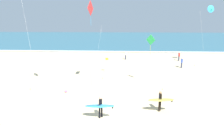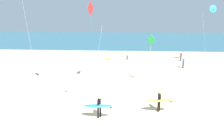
% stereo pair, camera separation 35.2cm
% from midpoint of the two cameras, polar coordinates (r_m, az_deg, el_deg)
% --- Properties ---
extents(ground_plane, '(160.00, 160.00, 0.00)m').
position_cam_midpoint_polar(ground_plane, '(15.85, 2.33, -14.28)').
color(ground_plane, '#D1BA8E').
extents(ocean_water, '(160.00, 60.00, 0.08)m').
position_cam_midpoint_polar(ocean_water, '(72.06, 3.71, 7.46)').
color(ocean_water, '#2D6075').
rests_on(ocean_water, ground).
extents(shoreline_foam, '(160.00, 1.25, 0.01)m').
position_cam_midpoint_polar(shoreline_foam, '(42.62, 3.45, 3.48)').
color(shoreline_foam, white).
rests_on(shoreline_foam, ocean_water).
extents(surfer_lead, '(2.28, 1.01, 1.71)m').
position_cam_midpoint_polar(surfer_lead, '(14.35, -3.33, -12.70)').
color(surfer_lead, black).
rests_on(surfer_lead, ground).
extents(surfer_trailing, '(2.03, 0.95, 1.71)m').
position_cam_midpoint_polar(surfer_trailing, '(15.71, 14.74, -10.76)').
color(surfer_trailing, black).
rests_on(surfer_trailing, ground).
extents(kite_diamond_scarlet_mid, '(0.98, 3.96, 9.04)m').
position_cam_midpoint_polar(kite_diamond_scarlet_mid, '(19.52, -5.82, 15.46)').
color(kite_diamond_scarlet_mid, red).
rests_on(kite_diamond_scarlet_mid, ground).
extents(kite_delta_cobalt_far, '(2.35, 0.67, 9.29)m').
position_cam_midpoint_polar(kite_delta_cobalt_far, '(33.02, 28.46, 14.09)').
color(kite_delta_cobalt_far, '#2D99DB').
rests_on(kite_delta_cobalt_far, ground).
extents(kite_diamond_emerald_high, '(1.74, 1.54, 5.69)m').
position_cam_midpoint_polar(kite_diamond_emerald_high, '(20.43, 12.25, 6.28)').
color(kite_diamond_emerald_high, green).
rests_on(kite_diamond_emerald_high, ground).
extents(bystander_white_top, '(0.30, 0.46, 1.59)m').
position_cam_midpoint_polar(bystander_white_top, '(34.53, 4.89, 2.36)').
color(bystander_white_top, '#2D334C').
rests_on(bystander_white_top, ground).
extents(bystander_red_top, '(0.22, 0.50, 1.59)m').
position_cam_midpoint_polar(bystander_red_top, '(35.37, 20.30, 1.84)').
color(bystander_red_top, '#2D334C').
rests_on(bystander_red_top, ground).
extents(bystander_blue_top, '(0.34, 0.41, 1.59)m').
position_cam_midpoint_polar(bystander_blue_top, '(30.44, 20.99, 0.03)').
color(bystander_blue_top, '#2D334C').
rests_on(bystander_blue_top, ground).
extents(lifeguard_flag, '(0.44, 0.05, 2.10)m').
position_cam_midpoint_polar(lifeguard_flag, '(26.17, -1.26, -0.11)').
color(lifeguard_flag, silver).
rests_on(lifeguard_flag, ground).
extents(beach_ball, '(0.28, 0.28, 0.28)m').
position_cam_midpoint_polar(beach_ball, '(20.02, -13.21, -8.12)').
color(beach_ball, pink).
rests_on(beach_ball, ground).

